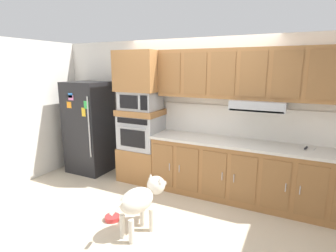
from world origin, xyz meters
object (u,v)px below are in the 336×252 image
Objects in this scene: refrigerator at (90,127)px; microwave at (141,100)px; built_in_oven at (141,131)px; dog at (142,198)px; screwdriver at (307,148)px; dog_food_bowl at (112,218)px.

refrigerator is 2.73× the size of microwave.
refrigerator is 1.15m from built_in_oven.
microwave is 0.71× the size of dog.
built_in_oven reaches higher than screwdriver.
microwave is at bearing 105.03° from dog_food_bowl.
built_in_oven reaches higher than dog.
microwave is 3.22× the size of dog_food_bowl.
built_in_oven is 2.65m from screwdriver.
refrigerator is at bearing 139.23° from dog_food_bowl.
built_in_oven is at bearing 3.38° from refrigerator.
refrigerator reaches higher than microwave.
microwave is 4.32× the size of screwdriver.
microwave reaches higher than screwdriver.
microwave reaches higher than dog_food_bowl.
dog is (0.87, -1.41, -1.01)m from microwave.
screwdriver is at bearing 1.20° from microwave.
refrigerator is at bearing -176.62° from microwave.
dog_food_bowl is at bearing -74.97° from built_in_oven.
microwave is (1.15, 0.07, 0.58)m from refrigerator.
dog_food_bowl is at bearing -147.88° from screwdriver.
built_in_oven is 4.69× the size of screwdriver.
microwave is at bearing 3.38° from refrigerator.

